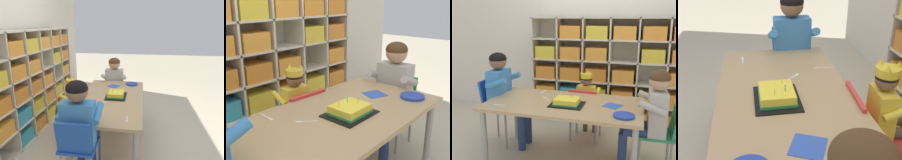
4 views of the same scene
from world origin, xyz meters
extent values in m
plane|color=beige|center=(0.00, 0.00, 0.00)|extent=(16.00, 16.00, 0.00)
cube|color=beige|center=(0.00, 1.45, 1.39)|extent=(5.62, 0.10, 2.77)
cube|color=beige|center=(0.31, 1.39, 0.73)|extent=(2.21, 0.01, 1.47)
cube|color=beige|center=(-0.78, 1.22, 0.73)|extent=(0.02, 0.34, 1.47)
cube|color=beige|center=(-0.42, 1.22, 0.73)|extent=(0.02, 0.34, 1.47)
cube|color=beige|center=(-0.05, 1.22, 0.73)|extent=(0.02, 0.34, 1.47)
cube|color=beige|center=(0.31, 1.22, 0.73)|extent=(0.02, 0.34, 1.47)
cube|color=beige|center=(0.68, 1.22, 0.73)|extent=(0.02, 0.34, 1.47)
cube|color=beige|center=(1.04, 1.22, 0.73)|extent=(0.02, 0.34, 1.47)
cube|color=beige|center=(0.31, 1.22, 0.01)|extent=(2.21, 0.34, 0.02)
cube|color=beige|center=(0.31, 1.22, 0.30)|extent=(2.21, 0.34, 0.02)
cube|color=beige|center=(0.31, 1.22, 0.59)|extent=(2.21, 0.34, 0.02)
cube|color=beige|center=(0.31, 1.22, 0.88)|extent=(2.21, 0.34, 0.02)
cube|color=beige|center=(0.31, 1.22, 1.17)|extent=(2.21, 0.34, 0.02)
cube|color=beige|center=(0.31, 1.22, 1.46)|extent=(2.21, 0.34, 0.02)
cube|color=teal|center=(-0.23, 1.21, 0.11)|extent=(0.28, 0.27, 0.18)
cube|color=orange|center=(0.13, 1.21, 0.11)|extent=(0.28, 0.27, 0.18)
cube|color=yellow|center=(0.50, 1.21, 0.11)|extent=(0.28, 0.27, 0.18)
cube|color=orange|center=(0.86, 1.21, 0.11)|extent=(0.28, 0.27, 0.18)
cube|color=orange|center=(1.23, 1.21, 0.11)|extent=(0.28, 0.27, 0.18)
cube|color=orange|center=(-0.60, 1.21, 0.40)|extent=(0.28, 0.27, 0.18)
cube|color=teal|center=(-0.23, 1.21, 0.40)|extent=(0.28, 0.27, 0.18)
cube|color=yellow|center=(0.13, 1.21, 0.40)|extent=(0.28, 0.27, 0.18)
cube|color=orange|center=(0.50, 1.21, 0.40)|extent=(0.28, 0.27, 0.18)
cube|color=yellow|center=(0.86, 1.21, 0.40)|extent=(0.28, 0.27, 0.18)
cube|color=orange|center=(-0.60, 1.21, 0.69)|extent=(0.28, 0.27, 0.18)
cube|color=orange|center=(-0.23, 1.21, 0.69)|extent=(0.28, 0.27, 0.18)
cube|color=orange|center=(0.13, 1.21, 0.69)|extent=(0.28, 0.27, 0.18)
cube|color=orange|center=(0.50, 1.21, 0.69)|extent=(0.28, 0.27, 0.18)
cube|color=yellow|center=(-0.60, 1.21, 0.98)|extent=(0.28, 0.27, 0.18)
cube|color=orange|center=(-0.23, 1.21, 0.98)|extent=(0.28, 0.27, 0.18)
cube|color=orange|center=(0.13, 1.21, 0.98)|extent=(0.28, 0.27, 0.18)
cube|color=yellow|center=(0.86, 1.21, 0.98)|extent=(0.28, 0.27, 0.18)
cube|color=orange|center=(-0.23, 1.21, 1.27)|extent=(0.28, 0.27, 0.18)
cube|color=yellow|center=(0.13, 1.21, 1.27)|extent=(0.28, 0.27, 0.18)
cube|color=orange|center=(0.50, 1.21, 1.27)|extent=(0.28, 0.27, 0.18)
cube|color=orange|center=(0.86, 1.21, 1.27)|extent=(0.28, 0.27, 0.18)
cube|color=tan|center=(0.00, 0.00, 0.62)|extent=(1.54, 0.81, 0.03)
cylinder|color=#9E9993|center=(-0.71, -0.35, 0.30)|extent=(0.05, 0.05, 0.60)
cylinder|color=#9E9993|center=(0.71, -0.35, 0.30)|extent=(0.05, 0.05, 0.60)
cylinder|color=#9E9993|center=(-0.71, 0.35, 0.30)|extent=(0.05, 0.05, 0.60)
cylinder|color=#9E9993|center=(0.71, 0.35, 0.30)|extent=(0.05, 0.05, 0.60)
cube|color=red|center=(0.11, 0.55, 0.37)|extent=(0.39, 0.33, 0.03)
cube|color=red|center=(0.10, 0.41, 0.52)|extent=(0.34, 0.09, 0.27)
cylinder|color=gray|center=(0.28, 0.67, 0.18)|extent=(0.02, 0.02, 0.36)
cylinder|color=gray|center=(-0.03, 0.69, 0.18)|extent=(0.02, 0.02, 0.36)
cylinder|color=gray|center=(0.26, 0.42, 0.18)|extent=(0.02, 0.02, 0.36)
cylinder|color=gray|center=(-0.05, 0.44, 0.18)|extent=(0.02, 0.02, 0.36)
cube|color=yellow|center=(0.11, 0.56, 0.53)|extent=(0.22, 0.13, 0.29)
sphere|color=brown|center=(0.11, 0.56, 0.74)|extent=(0.13, 0.13, 0.13)
ellipsoid|color=black|center=(0.11, 0.56, 0.76)|extent=(0.14, 0.14, 0.10)
cylinder|color=yellow|center=(0.11, 0.56, 0.79)|extent=(0.14, 0.14, 0.05)
cone|color=yellow|center=(0.12, 0.62, 0.84)|extent=(0.04, 0.04, 0.04)
cone|color=yellow|center=(0.16, 0.53, 0.84)|extent=(0.04, 0.04, 0.04)
cone|color=yellow|center=(0.06, 0.54, 0.84)|extent=(0.04, 0.04, 0.04)
cylinder|color=brown|center=(0.18, 0.66, 0.41)|extent=(0.08, 0.21, 0.07)
cylinder|color=brown|center=(0.06, 0.67, 0.41)|extent=(0.08, 0.21, 0.07)
cylinder|color=brown|center=(0.19, 0.77, 0.19)|extent=(0.06, 0.06, 0.38)
cylinder|color=brown|center=(0.06, 0.78, 0.19)|extent=(0.06, 0.06, 0.38)
cylinder|color=yellow|center=(0.24, 0.60, 0.59)|extent=(0.06, 0.18, 0.10)
cylinder|color=yellow|center=(-0.01, 0.61, 0.59)|extent=(0.06, 0.18, 0.10)
cube|color=#1E4CA8|center=(-0.82, 0.17, 0.46)|extent=(0.32, 0.33, 0.03)
cube|color=#1E4CA8|center=(-0.97, 0.17, 0.62)|extent=(0.07, 0.30, 0.30)
cylinder|color=gray|center=(-0.69, 0.03, 0.22)|extent=(0.02, 0.02, 0.45)
cylinder|color=gray|center=(-0.69, 0.30, 0.22)|extent=(0.02, 0.02, 0.45)
cylinder|color=gray|center=(-0.95, 0.03, 0.22)|extent=(0.02, 0.02, 0.45)
cylinder|color=gray|center=(-0.95, 0.30, 0.22)|extent=(0.02, 0.02, 0.45)
cube|color=#3D7FBC|center=(-0.82, 0.17, 0.68)|extent=(0.16, 0.30, 0.42)
sphere|color=brown|center=(-0.82, 0.17, 0.99)|extent=(0.19, 0.19, 0.19)
ellipsoid|color=black|center=(-0.82, 0.17, 1.02)|extent=(0.19, 0.19, 0.14)
cylinder|color=navy|center=(-0.67, 0.08, 0.50)|extent=(0.30, 0.10, 0.10)
cylinder|color=navy|center=(-0.67, 0.26, 0.50)|extent=(0.30, 0.10, 0.10)
cylinder|color=navy|center=(-0.52, 0.08, 0.23)|extent=(0.08, 0.08, 0.47)
cylinder|color=navy|center=(-0.52, 0.26, 0.23)|extent=(0.08, 0.08, 0.47)
cylinder|color=#3D7FBC|center=(-0.76, 0.00, 0.77)|extent=(0.25, 0.06, 0.14)
cylinder|color=#3D7FBC|center=(-0.76, 0.34, 0.77)|extent=(0.25, 0.06, 0.14)
cube|color=#238451|center=(0.89, 0.08, 0.37)|extent=(0.35, 0.32, 0.03)
cube|color=#238451|center=(1.05, 0.08, 0.52)|extent=(0.07, 0.29, 0.27)
cylinder|color=gray|center=(0.75, 0.20, 0.18)|extent=(0.02, 0.02, 0.36)
cylinder|color=gray|center=(0.76, -0.05, 0.18)|extent=(0.02, 0.02, 0.36)
cylinder|color=gray|center=(1.03, 0.21, 0.18)|extent=(0.02, 0.02, 0.36)
cube|color=#B2ADA3|center=(0.89, 0.08, 0.59)|extent=(0.17, 0.30, 0.42)
sphere|color=tan|center=(0.89, 0.08, 0.90)|extent=(0.19, 0.19, 0.19)
ellipsoid|color=#472D19|center=(0.89, 0.08, 0.93)|extent=(0.19, 0.19, 0.14)
cylinder|color=navy|center=(0.74, 0.17, 0.41)|extent=(0.30, 0.11, 0.10)
cylinder|color=navy|center=(0.74, -0.01, 0.41)|extent=(0.30, 0.11, 0.10)
cylinder|color=navy|center=(0.59, 0.16, 0.19)|extent=(0.08, 0.08, 0.38)
cylinder|color=navy|center=(0.59, -0.02, 0.19)|extent=(0.08, 0.08, 0.38)
cylinder|color=#B2ADA3|center=(0.83, 0.25, 0.68)|extent=(0.25, 0.07, 0.14)
cylinder|color=#B2ADA3|center=(0.84, -0.09, 0.68)|extent=(0.25, 0.07, 0.14)
cube|color=black|center=(0.05, -0.06, 0.64)|extent=(0.32, 0.26, 0.01)
cube|color=yellow|center=(0.05, -0.06, 0.67)|extent=(0.23, 0.19, 0.06)
cube|color=#338E4C|center=(0.05, -0.06, 0.65)|extent=(0.24, 0.21, 0.02)
cylinder|color=#4CB2E5|center=(0.08, -0.02, 0.72)|extent=(0.01, 0.01, 0.04)
cylinder|color=#EFCC4C|center=(0.11, -0.08, 0.72)|extent=(0.01, 0.01, 0.04)
cylinder|color=#EFCC4C|center=(-0.02, -0.02, 0.72)|extent=(0.01, 0.01, 0.04)
cylinder|color=#233DA3|center=(0.60, -0.23, 0.64)|extent=(0.18, 0.18, 0.02)
cube|color=#3356B7|center=(0.48, 0.03, 0.63)|extent=(0.20, 0.20, 0.00)
cube|color=white|center=(-0.33, 0.34, 0.63)|extent=(0.02, 0.10, 0.00)
cube|color=white|center=(-0.34, 0.27, 0.63)|extent=(0.02, 0.04, 0.00)
cube|color=white|center=(-0.20, 0.06, 0.63)|extent=(0.08, 0.08, 0.00)
cube|color=white|center=(-0.25, 0.11, 0.63)|extent=(0.04, 0.04, 0.00)
cube|color=white|center=(-0.55, -0.25, 0.63)|extent=(0.09, 0.01, 0.00)
cube|color=white|center=(-0.61, -0.25, 0.63)|extent=(0.04, 0.02, 0.00)
camera|label=1|loc=(-2.37, -0.37, 1.55)|focal=31.99mm
camera|label=2|loc=(-1.24, -1.07, 1.37)|focal=43.37mm
camera|label=3|loc=(0.71, -2.42, 1.46)|focal=42.43mm
camera|label=4|loc=(1.41, -0.20, 1.43)|focal=44.07mm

